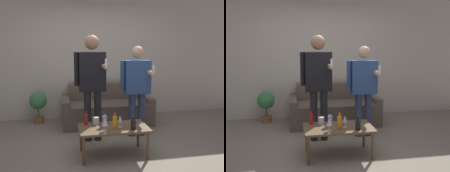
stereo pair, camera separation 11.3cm
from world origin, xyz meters
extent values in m
plane|color=gray|center=(0.00, 0.00, 0.00)|extent=(16.00, 16.00, 0.00)
cube|color=beige|center=(0.00, 2.08, 1.35)|extent=(8.00, 0.06, 2.70)
cube|color=#6B5B4C|center=(0.23, 1.37, 0.23)|extent=(1.53, 0.68, 0.45)
cube|color=#6B5B4C|center=(0.23, 1.84, 0.40)|extent=(1.53, 0.27, 0.80)
cube|color=#6B5B4C|center=(-0.61, 1.50, 0.28)|extent=(0.14, 0.95, 0.56)
cube|color=#6B5B4C|center=(1.06, 1.50, 0.28)|extent=(0.14, 0.95, 0.56)
cube|color=brown|center=(0.05, -0.06, 0.42)|extent=(1.01, 0.57, 0.03)
cylinder|color=brown|center=(-0.41, -0.29, 0.20)|extent=(0.04, 0.04, 0.41)
cylinder|color=brown|center=(0.51, -0.29, 0.20)|extent=(0.04, 0.04, 0.41)
cylinder|color=brown|center=(-0.41, 0.18, 0.20)|extent=(0.04, 0.04, 0.41)
cylinder|color=brown|center=(0.51, 0.18, 0.20)|extent=(0.04, 0.04, 0.41)
cylinder|color=silver|center=(-0.05, 0.12, 0.49)|extent=(0.07, 0.07, 0.12)
cylinder|color=silver|center=(-0.05, 0.12, 0.58)|extent=(0.03, 0.03, 0.05)
cylinder|color=black|center=(-0.05, 0.12, 0.59)|extent=(0.03, 0.03, 0.01)
cylinder|color=orange|center=(0.05, -0.15, 0.53)|extent=(0.06, 0.06, 0.19)
cylinder|color=orange|center=(0.05, -0.15, 0.66)|extent=(0.02, 0.02, 0.07)
cylinder|color=black|center=(0.05, -0.15, 0.69)|extent=(0.03, 0.03, 0.01)
cylinder|color=black|center=(0.30, -0.23, 0.51)|extent=(0.07, 0.07, 0.14)
cylinder|color=black|center=(0.30, -0.23, 0.60)|extent=(0.03, 0.03, 0.05)
cylinder|color=black|center=(0.30, -0.23, 0.62)|extent=(0.03, 0.03, 0.01)
cylinder|color=#B21E1E|center=(-0.33, 0.13, 0.52)|extent=(0.06, 0.06, 0.17)
cylinder|color=#B21E1E|center=(-0.33, 0.13, 0.64)|extent=(0.02, 0.02, 0.07)
cylinder|color=black|center=(-0.33, 0.13, 0.66)|extent=(0.03, 0.03, 0.01)
cylinder|color=silver|center=(0.14, -0.09, 0.44)|extent=(0.07, 0.07, 0.01)
cylinder|color=silver|center=(0.14, -0.09, 0.48)|extent=(0.01, 0.01, 0.07)
cone|color=silver|center=(0.14, -0.09, 0.56)|extent=(0.07, 0.07, 0.10)
cylinder|color=silver|center=(-0.11, -0.21, 0.44)|extent=(0.08, 0.08, 0.01)
cylinder|color=silver|center=(-0.11, -0.21, 0.48)|extent=(0.01, 0.01, 0.08)
cone|color=silver|center=(-0.11, -0.21, 0.57)|extent=(0.08, 0.08, 0.11)
cylinder|color=white|center=(-0.18, 0.12, 0.49)|extent=(0.09, 0.09, 0.11)
cylinder|color=#232328|center=(-0.26, 0.58, 0.43)|extent=(0.12, 0.12, 0.86)
cylinder|color=#232328|center=(-0.09, 0.58, 0.43)|extent=(0.12, 0.12, 0.86)
cube|color=black|center=(-0.18, 0.58, 1.18)|extent=(0.43, 0.19, 0.65)
sphere|color=#9E7556|center=(-0.18, 0.58, 1.66)|extent=(0.24, 0.24, 0.24)
cylinder|color=black|center=(-0.43, 0.58, 1.23)|extent=(0.08, 0.08, 0.55)
cylinder|color=#9E7556|center=(0.00, 0.44, 1.28)|extent=(0.08, 0.29, 0.08)
cube|color=white|center=(0.00, 0.26, 1.34)|extent=(0.03, 0.03, 0.14)
cylinder|color=navy|center=(0.54, 0.66, 0.39)|extent=(0.13, 0.13, 0.77)
cylinder|color=navy|center=(0.72, 0.66, 0.39)|extent=(0.13, 0.13, 0.77)
cube|color=#2D4C84|center=(0.63, 0.66, 1.06)|extent=(0.45, 0.20, 0.58)
sphere|color=tan|center=(0.63, 0.66, 1.49)|extent=(0.21, 0.21, 0.21)
cylinder|color=#2D4C84|center=(0.36, 0.66, 1.11)|extent=(0.08, 0.08, 0.49)
cylinder|color=tan|center=(0.80, 0.53, 1.15)|extent=(0.08, 0.27, 0.08)
cube|color=white|center=(0.80, 0.36, 1.21)|extent=(0.03, 0.03, 0.14)
cylinder|color=#936042|center=(-1.17, 1.76, 0.07)|extent=(0.20, 0.20, 0.14)
cylinder|color=#476B38|center=(-1.17, 1.76, 0.24)|extent=(0.02, 0.02, 0.21)
sphere|color=#428E4C|center=(-1.17, 1.76, 0.48)|extent=(0.36, 0.36, 0.36)
camera|label=1|loc=(-0.66, -3.49, 1.62)|focal=40.00mm
camera|label=2|loc=(-0.55, -3.51, 1.62)|focal=40.00mm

